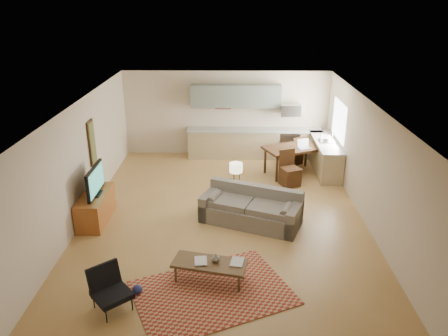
{
  "coord_description": "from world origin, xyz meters",
  "views": [
    {
      "loc": [
        0.16,
        -9.08,
        4.91
      ],
      "look_at": [
        0.0,
        0.3,
        1.15
      ],
      "focal_mm": 35.0,
      "sensor_mm": 36.0,
      "label": 1
    }
  ],
  "objects_px": {
    "sofa": "(251,207)",
    "tv_credenza": "(96,207)",
    "console_table": "(236,195)",
    "dining_table": "(292,160)",
    "coffee_table": "(210,272)",
    "armchair": "(111,291)"
  },
  "relations": [
    {
      "from": "sofa",
      "to": "tv_credenza",
      "type": "distance_m",
      "value": 3.57
    },
    {
      "from": "console_table",
      "to": "dining_table",
      "type": "xyz_separation_m",
      "value": [
        1.65,
        2.17,
        0.08
      ]
    },
    {
      "from": "dining_table",
      "to": "tv_credenza",
      "type": "bearing_deg",
      "value": -173.23
    },
    {
      "from": "coffee_table",
      "to": "dining_table",
      "type": "bearing_deg",
      "value": 80.2
    },
    {
      "from": "sofa",
      "to": "console_table",
      "type": "bearing_deg",
      "value": 133.81
    },
    {
      "from": "tv_credenza",
      "to": "dining_table",
      "type": "xyz_separation_m",
      "value": [
        4.89,
        2.93,
        0.08
      ]
    },
    {
      "from": "armchair",
      "to": "console_table",
      "type": "xyz_separation_m",
      "value": [
        2.07,
        3.82,
        -0.05
      ]
    },
    {
      "from": "armchair",
      "to": "dining_table",
      "type": "xyz_separation_m",
      "value": [
        3.72,
        6.0,
        0.04
      ]
    },
    {
      "from": "armchair",
      "to": "coffee_table",
      "type": "bearing_deg",
      "value": -14.05
    },
    {
      "from": "sofa",
      "to": "dining_table",
      "type": "relative_size",
      "value": 1.45
    },
    {
      "from": "dining_table",
      "to": "console_table",
      "type": "bearing_deg",
      "value": -151.42
    },
    {
      "from": "console_table",
      "to": "dining_table",
      "type": "distance_m",
      "value": 2.73
    },
    {
      "from": "dining_table",
      "to": "armchair",
      "type": "bearing_deg",
      "value": -145.98
    },
    {
      "from": "coffee_table",
      "to": "console_table",
      "type": "relative_size",
      "value": 2.07
    },
    {
      "from": "armchair",
      "to": "tv_credenza",
      "type": "relative_size",
      "value": 0.51
    },
    {
      "from": "coffee_table",
      "to": "dining_table",
      "type": "distance_m",
      "value": 5.63
    },
    {
      "from": "tv_credenza",
      "to": "dining_table",
      "type": "bearing_deg",
      "value": 30.92
    },
    {
      "from": "armchair",
      "to": "dining_table",
      "type": "height_order",
      "value": "dining_table"
    },
    {
      "from": "sofa",
      "to": "tv_credenza",
      "type": "bearing_deg",
      "value": -159.56
    },
    {
      "from": "tv_credenza",
      "to": "console_table",
      "type": "xyz_separation_m",
      "value": [
        3.23,
        0.75,
        -0.01
      ]
    },
    {
      "from": "armchair",
      "to": "tv_credenza",
      "type": "distance_m",
      "value": 3.28
    },
    {
      "from": "coffee_table",
      "to": "tv_credenza",
      "type": "bearing_deg",
      "value": 152.97
    }
  ]
}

